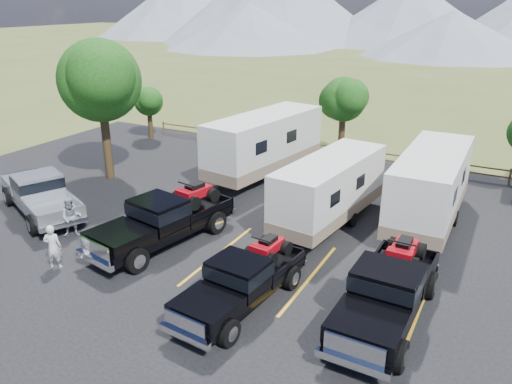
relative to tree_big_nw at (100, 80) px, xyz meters
The scene contains 17 objects.
ground 16.44m from the tree_big_nw, 35.73° to the right, with size 320.00×320.00×0.00m, color #445122.
asphalt_lot 14.99m from the tree_big_nw, 25.65° to the right, with size 44.00×34.00×0.04m, color black.
stall_lines 14.61m from the tree_big_nw, 21.83° to the right, with size 12.12×5.50×0.01m.
tree_big_nw is the anchor object (origin of this frame).
tree_north 14.61m from the tree_big_nw, 43.53° to the left, with size 3.46×3.24×5.25m.
tree_nw_small 9.15m from the tree_big_nw, 113.52° to the left, with size 2.59×2.43×3.85m.
rail_fence 18.06m from the tree_big_nw, 33.08° to the left, with size 36.12×0.12×1.00m.
mountain_range 97.10m from the tree_big_nw, 87.10° to the left, with size 209.00×71.00×20.00m.
rig_left 10.52m from the tree_big_nw, 32.83° to the right, with size 3.41×7.11×2.28m.
rig_center 15.88m from the tree_big_nw, 30.02° to the right, with size 2.51×6.02×1.96m.
rig_right 19.22m from the tree_big_nw, 19.22° to the right, with size 2.42×6.60×2.19m.
trailer_left 9.69m from the tree_big_nw, 30.37° to the left, with size 3.95×10.35×3.58m.
trailer_center 13.98m from the tree_big_nw, ahead, with size 3.18×8.95×3.09m.
trailer_right 17.94m from the tree_big_nw, ahead, with size 2.61×9.70×3.38m.
pickup_silver 7.22m from the tree_big_nw, 80.24° to the right, with size 6.90×4.60×1.98m.
person_a 11.48m from the tree_big_nw, 57.84° to the right, with size 0.65×0.43×1.79m, color silver.
person_b 9.01m from the tree_big_nw, 58.20° to the right, with size 0.87×0.68×1.78m, color gray.
Camera 1 is at (7.80, -11.14, 9.74)m, focal length 35.00 mm.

